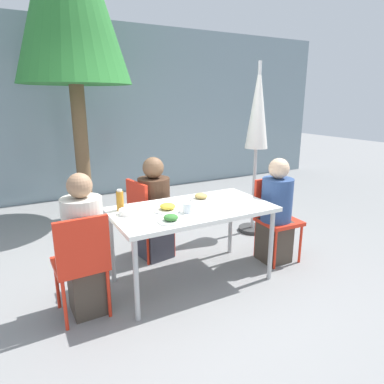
{
  "coord_description": "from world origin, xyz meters",
  "views": [
    {
      "loc": [
        -1.45,
        -2.66,
        1.73
      ],
      "look_at": [
        0.0,
        0.0,
        0.9
      ],
      "focal_mm": 32.0,
      "sensor_mm": 36.0,
      "label": 1
    }
  ],
  "objects_px": {
    "person_left": "(85,249)",
    "bottle": "(120,200)",
    "chair_left": "(81,258)",
    "person_far": "(155,211)",
    "chair_far": "(146,213)",
    "closed_umbrella": "(257,117)",
    "drinking_cup": "(188,208)",
    "person_right": "(276,214)",
    "chair_right": "(275,212)",
    "salad_bowl": "(129,212)"
  },
  "relations": [
    {
      "from": "person_left",
      "to": "bottle",
      "type": "xyz_separation_m",
      "value": [
        0.39,
        0.27,
        0.28
      ]
    },
    {
      "from": "chair_left",
      "to": "person_far",
      "type": "bearing_deg",
      "value": 37.72
    },
    {
      "from": "person_left",
      "to": "person_far",
      "type": "xyz_separation_m",
      "value": [
        0.88,
        0.68,
        -0.03
      ]
    },
    {
      "from": "chair_far",
      "to": "closed_umbrella",
      "type": "xyz_separation_m",
      "value": [
        1.53,
        0.06,
        0.98
      ]
    },
    {
      "from": "drinking_cup",
      "to": "person_left",
      "type": "bearing_deg",
      "value": 174.65
    },
    {
      "from": "drinking_cup",
      "to": "person_right",
      "type": "bearing_deg",
      "value": 3.2
    },
    {
      "from": "person_left",
      "to": "chair_far",
      "type": "height_order",
      "value": "person_left"
    },
    {
      "from": "chair_far",
      "to": "bottle",
      "type": "bearing_deg",
      "value": -52.24
    },
    {
      "from": "person_right",
      "to": "bottle",
      "type": "relative_size",
      "value": 5.85
    },
    {
      "from": "chair_right",
      "to": "person_right",
      "type": "relative_size",
      "value": 0.78
    },
    {
      "from": "bottle",
      "to": "salad_bowl",
      "type": "distance_m",
      "value": 0.16
    },
    {
      "from": "person_left",
      "to": "chair_far",
      "type": "relative_size",
      "value": 1.34
    },
    {
      "from": "person_right",
      "to": "salad_bowl",
      "type": "bearing_deg",
      "value": -2.65
    },
    {
      "from": "chair_right",
      "to": "person_right",
      "type": "xyz_separation_m",
      "value": [
        -0.05,
        -0.08,
        0.02
      ]
    },
    {
      "from": "chair_right",
      "to": "salad_bowl",
      "type": "relative_size",
      "value": 5.04
    },
    {
      "from": "chair_far",
      "to": "chair_right",
      "type": "bearing_deg",
      "value": 52.36
    },
    {
      "from": "closed_umbrella",
      "to": "salad_bowl",
      "type": "relative_size",
      "value": 12.31
    },
    {
      "from": "chair_far",
      "to": "salad_bowl",
      "type": "bearing_deg",
      "value": -42.38
    },
    {
      "from": "person_left",
      "to": "closed_umbrella",
      "type": "bearing_deg",
      "value": 16.91
    },
    {
      "from": "chair_far",
      "to": "person_far",
      "type": "xyz_separation_m",
      "value": [
        0.09,
        -0.04,
        0.01
      ]
    },
    {
      "from": "closed_umbrella",
      "to": "chair_left",
      "type": "bearing_deg",
      "value": -160.12
    },
    {
      "from": "chair_left",
      "to": "salad_bowl",
      "type": "bearing_deg",
      "value": 22.61
    },
    {
      "from": "person_left",
      "to": "closed_umbrella",
      "type": "distance_m",
      "value": 2.63
    },
    {
      "from": "bottle",
      "to": "chair_left",
      "type": "bearing_deg",
      "value": -141.07
    },
    {
      "from": "closed_umbrella",
      "to": "drinking_cup",
      "type": "xyz_separation_m",
      "value": [
        -1.44,
        -0.86,
        -0.72
      ]
    },
    {
      "from": "drinking_cup",
      "to": "person_far",
      "type": "bearing_deg",
      "value": 90.51
    },
    {
      "from": "chair_left",
      "to": "chair_right",
      "type": "bearing_deg",
      "value": 2.17
    },
    {
      "from": "chair_left",
      "to": "closed_umbrella",
      "type": "xyz_separation_m",
      "value": [
        2.37,
        0.86,
        0.98
      ]
    },
    {
      "from": "bottle",
      "to": "salad_bowl",
      "type": "bearing_deg",
      "value": -77.15
    },
    {
      "from": "drinking_cup",
      "to": "closed_umbrella",
      "type": "bearing_deg",
      "value": 30.92
    },
    {
      "from": "chair_right",
      "to": "person_right",
      "type": "height_order",
      "value": "person_right"
    },
    {
      "from": "chair_far",
      "to": "salad_bowl",
      "type": "relative_size",
      "value": 5.04
    },
    {
      "from": "salad_bowl",
      "to": "bottle",
      "type": "bearing_deg",
      "value": 102.85
    },
    {
      "from": "chair_right",
      "to": "drinking_cup",
      "type": "distance_m",
      "value": 1.19
    },
    {
      "from": "chair_right",
      "to": "drinking_cup",
      "type": "xyz_separation_m",
      "value": [
        -1.15,
        -0.14,
        0.27
      ]
    },
    {
      "from": "person_left",
      "to": "chair_left",
      "type": "bearing_deg",
      "value": -122.05
    },
    {
      "from": "salad_bowl",
      "to": "closed_umbrella",
      "type": "bearing_deg",
      "value": 18.79
    },
    {
      "from": "person_far",
      "to": "salad_bowl",
      "type": "height_order",
      "value": "person_far"
    },
    {
      "from": "person_left",
      "to": "bottle",
      "type": "bearing_deg",
      "value": 33.34
    },
    {
      "from": "chair_left",
      "to": "person_far",
      "type": "xyz_separation_m",
      "value": [
        0.93,
        0.76,
        0.01
      ]
    },
    {
      "from": "chair_left",
      "to": "drinking_cup",
      "type": "xyz_separation_m",
      "value": [
        0.94,
        -0.0,
        0.27
      ]
    },
    {
      "from": "chair_far",
      "to": "person_far",
      "type": "distance_m",
      "value": 0.1
    },
    {
      "from": "chair_left",
      "to": "person_right",
      "type": "relative_size",
      "value": 0.78
    },
    {
      "from": "chair_right",
      "to": "person_left",
      "type": "bearing_deg",
      "value": 4.38
    },
    {
      "from": "person_left",
      "to": "drinking_cup",
      "type": "bearing_deg",
      "value": -6.92
    },
    {
      "from": "person_right",
      "to": "chair_left",
      "type": "bearing_deg",
      "value": 4.49
    },
    {
      "from": "chair_far",
      "to": "person_far",
      "type": "relative_size",
      "value": 0.78
    },
    {
      "from": "person_left",
      "to": "chair_right",
      "type": "bearing_deg",
      "value": -0.01
    },
    {
      "from": "chair_left",
      "to": "chair_right",
      "type": "distance_m",
      "value": 2.1
    },
    {
      "from": "person_left",
      "to": "person_right",
      "type": "relative_size",
      "value": 1.04
    }
  ]
}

